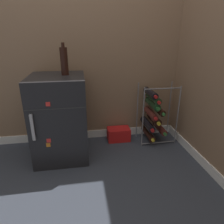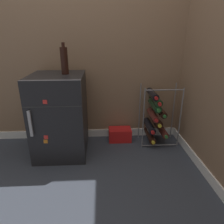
# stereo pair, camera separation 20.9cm
# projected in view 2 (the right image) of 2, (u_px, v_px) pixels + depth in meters

# --- Properties ---
(ground_plane) EXTENTS (14.00, 14.00, 0.00)m
(ground_plane) POSITION_uv_depth(u_px,v_px,m) (90.00, 165.00, 1.92)
(ground_plane) COLOR #333842
(wall_back) EXTENTS (7.05, 0.07, 2.50)m
(wall_back) POSITION_uv_depth(u_px,v_px,m) (88.00, 27.00, 2.05)
(wall_back) COLOR #84664C
(wall_back) RESTS_ON ground_plane
(mini_fridge) EXTENTS (0.50, 0.57, 0.82)m
(mini_fridge) POSITION_uv_depth(u_px,v_px,m) (60.00, 115.00, 2.01)
(mini_fridge) COLOR black
(mini_fridge) RESTS_ON ground_plane
(wine_rack) EXTENTS (0.41, 0.33, 0.67)m
(wine_rack) POSITION_uv_depth(u_px,v_px,m) (155.00, 116.00, 2.21)
(wine_rack) COLOR slate
(wine_rack) RESTS_ON ground_plane
(soda_box) EXTENTS (0.26, 0.16, 0.15)m
(soda_box) POSITION_uv_depth(u_px,v_px,m) (120.00, 134.00, 2.34)
(soda_box) COLOR red
(soda_box) RESTS_ON ground_plane
(fridge_top_bottle) EXTENTS (0.07, 0.07, 0.29)m
(fridge_top_bottle) POSITION_uv_depth(u_px,v_px,m) (64.00, 60.00, 1.85)
(fridge_top_bottle) COLOR black
(fridge_top_bottle) RESTS_ON mini_fridge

